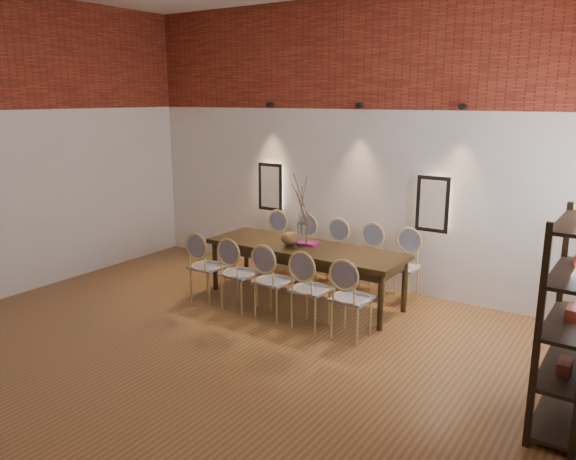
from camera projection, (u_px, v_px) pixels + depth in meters
The scene contains 24 objects.
floor at pixel (179, 374), 5.56m from camera, with size 7.00×7.00×0.02m, color brown.
wall_back at pixel (350, 145), 7.97m from camera, with size 7.00×0.10×4.00m, color silver.
brick_band_back at pixel (350, 53), 7.62m from camera, with size 7.00×0.02×1.50m, color maroon.
niche_left at pixel (272, 187), 8.75m from camera, with size 0.36×0.06×0.66m, color #FFEAC6.
niche_right at pixel (433, 204), 7.35m from camera, with size 0.36×0.06×0.66m, color #FFEAC6.
spot_fixture_left at pixel (270, 105), 8.44m from camera, with size 0.08×0.08×0.10m, color black.
spot_fixture_mid at pixel (360, 106), 7.63m from camera, with size 0.08×0.08×0.10m, color black.
spot_fixture_right at pixel (462, 107), 6.87m from camera, with size 0.08×0.08×0.10m, color black.
dining_table at pixel (305, 273), 7.47m from camera, with size 2.70×0.87×0.75m, color black.
chair_near_a at pixel (208, 266), 7.46m from camera, with size 0.44×0.44×0.94m, color tan, non-canonical shape.
chair_near_b at pixel (239, 273), 7.17m from camera, with size 0.44×0.44×0.94m, color tan, non-canonical shape.
chair_near_c at pixel (273, 281), 6.87m from camera, with size 0.44×0.44×0.94m, color tan, non-canonical shape.
chair_near_d at pixel (311, 289), 6.58m from camera, with size 0.44×0.44×0.94m, color tan, non-canonical shape.
chair_near_e at pixel (352, 298), 6.28m from camera, with size 0.44×0.44×0.94m, color tan, non-canonical shape.
chair_far_a at pixel (270, 244), 8.61m from camera, with size 0.44×0.44×0.94m, color tan, non-canonical shape.
chair_far_b at pixel (300, 249), 8.32m from camera, with size 0.44×0.44×0.94m, color tan, non-canonical shape.
chair_far_c at pixel (331, 254), 8.02m from camera, with size 0.44×0.44×0.94m, color tan, non-canonical shape.
chair_far_d at pixel (365, 260), 7.73m from camera, with size 0.44×0.44×0.94m, color tan, non-canonical shape.
chair_far_e at pixel (402, 267), 7.43m from camera, with size 0.44×0.44×0.94m, color tan, non-canonical shape.
vase at pixel (302, 235), 7.37m from camera, with size 0.14×0.14×0.30m, color silver.
dried_branches at pixel (302, 201), 7.27m from camera, with size 0.50×0.50×0.70m, color brown, non-canonical shape.
bowl at pixel (290, 238), 7.43m from camera, with size 0.24×0.24×0.18m, color brown.
book at pixel (308, 244), 7.46m from camera, with size 0.26×0.18×0.03m, color #800E54.
shelving_rack at pixel (571, 324), 4.48m from camera, with size 0.38×1.00×1.80m, color black, non-canonical shape.
Camera 1 is at (3.72, -3.63, 2.67)m, focal length 35.00 mm.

